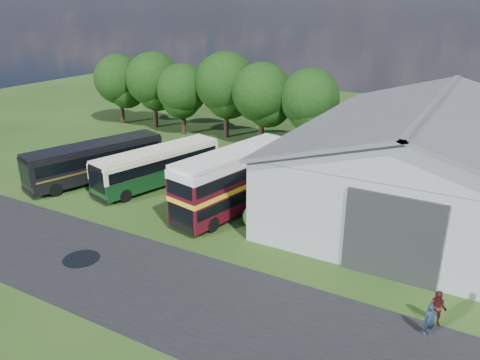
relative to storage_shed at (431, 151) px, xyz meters
The scene contains 17 objects.
ground 22.31m from the storage_shed, 133.18° to the right, with size 120.00×120.00×0.00m, color #213A12.
asphalt_road 22.84m from the storage_shed, 122.30° to the right, with size 60.00×8.00×0.02m, color black.
puddle 25.50m from the storage_shed, 130.99° to the right, with size 2.20×2.20×0.01m, color black.
storage_shed is the anchor object (origin of this frame).
tree_far_left 38.86m from the storage_shed, 168.09° to the left, with size 6.12×6.12×8.64m.
tree_left_a 34.12m from the storage_shed, 165.53° to the left, with size 6.46×6.46×9.12m.
tree_left_b 29.01m from the storage_shed, 164.98° to the left, with size 5.78×5.78×8.16m.
tree_mid 24.71m from the storage_shed, 159.03° to the left, with size 6.80×6.80×9.60m.
tree_right_a 19.68m from the storage_shed, 156.53° to the left, with size 6.26×6.26×8.83m.
tree_right_b 15.65m from the storage_shed, 146.47° to the left, with size 5.98×5.98×8.45m.
shrub_front 14.33m from the storage_shed, 133.27° to the right, with size 1.70×1.70×1.70m, color #194714.
shrub_mid 13.02m from the storage_shed, 139.65° to the right, with size 1.60×1.60×1.60m, color #194714.
bus_green_single 21.51m from the storage_shed, 161.13° to the right, with size 5.55×11.67×3.14m.
bus_maroon_double 14.69m from the storage_shed, 145.56° to the right, with size 4.83×11.05×4.61m.
bus_dark_single 27.17m from the storage_shed, 161.52° to the right, with size 6.28×12.14×3.27m.
visitor_a 16.59m from the storage_shed, 80.08° to the right, with size 0.60×0.39×1.65m, color #192938.
visitor_b 15.63m from the storage_shed, 78.74° to the right, with size 0.87×0.68×1.78m, color #441615.
Camera 1 is at (18.93, -19.75, 14.46)m, focal length 35.00 mm.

